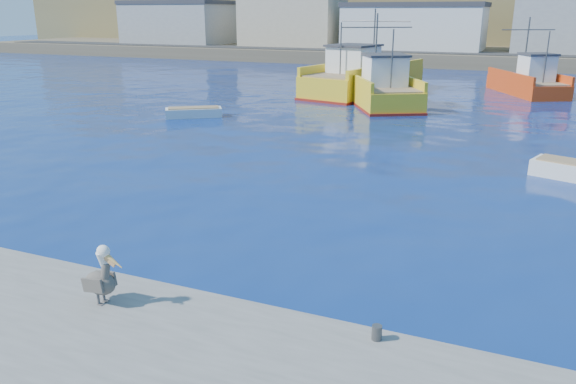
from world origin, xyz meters
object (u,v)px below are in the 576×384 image
object	(u,v)px
trawler_yellow_b	(379,90)
pelican	(101,278)
boat_orange	(529,82)
trawler_yellow_a	(363,79)
skiff_left	(194,113)

from	to	relation	value
trawler_yellow_b	pelican	size ratio (longest dim) A/B	8.41
boat_orange	pelican	xyz separation A→B (m)	(-7.95, -42.34, 0.05)
trawler_yellow_a	skiff_left	xyz separation A→B (m)	(-7.01, -15.27, -0.93)
trawler_yellow_b	trawler_yellow_a	bearing A→B (deg)	117.40
skiff_left	pelican	distance (m)	25.47
boat_orange	skiff_left	world-z (taller)	boat_orange
trawler_yellow_b	skiff_left	world-z (taller)	trawler_yellow_b
skiff_left	pelican	size ratio (longest dim) A/B	2.64
skiff_left	pelican	xyz separation A→B (m)	(11.87, -22.52, 0.85)
pelican	skiff_left	bearing A→B (deg)	117.78
trawler_yellow_a	trawler_yellow_b	size ratio (longest dim) A/B	1.25
trawler_yellow_b	boat_orange	xyz separation A→B (m)	(10.14, 9.68, 0.01)
trawler_yellow_b	skiff_left	xyz separation A→B (m)	(-9.67, -10.13, -0.79)
pelican	boat_orange	bearing A→B (deg)	79.37
trawler_yellow_a	boat_orange	bearing A→B (deg)	19.52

